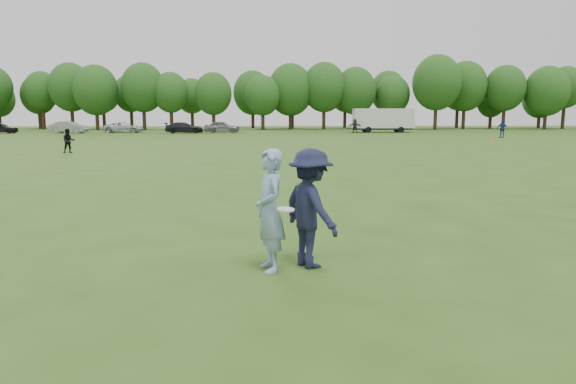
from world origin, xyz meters
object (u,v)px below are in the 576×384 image
at_px(car_c, 124,127).
at_px(player_far_a, 69,141).
at_px(defender, 310,208).
at_px(car_d, 184,128).
at_px(car_a, 0,128).
at_px(cargo_trailer, 383,119).
at_px(car_e, 222,127).
at_px(thrower, 270,211).
at_px(field_cone, 492,139).
at_px(car_b, 69,127).
at_px(player_far_d, 355,126).
at_px(player_far_b, 502,129).

bearing_deg(car_c, player_far_a, -172.30).
relative_size(defender, car_d, 0.40).
relative_size(car_a, car_c, 0.82).
distance_m(defender, cargo_trailer, 63.03).
xyz_separation_m(car_a, car_e, (28.32, 0.71, 0.08)).
xyz_separation_m(thrower, cargo_trailer, (15.49, 61.46, 0.80)).
xyz_separation_m(car_e, cargo_trailer, (21.60, 0.98, 0.99)).
relative_size(car_e, field_cone, 15.37).
distance_m(car_b, car_d, 14.93).
bearing_deg(car_a, thrower, -153.29).
relative_size(defender, field_cone, 6.46).
distance_m(car_a, field_cone, 59.02).
height_order(car_b, field_cone, car_b).
xyz_separation_m(car_a, cargo_trailer, (49.93, 1.69, 1.07)).
height_order(thrower, cargo_trailer, cargo_trailer).
relative_size(defender, car_a, 0.47).
bearing_deg(car_c, car_b, 100.27).
height_order(defender, player_far_d, defender).
distance_m(defender, car_a, 69.13).
relative_size(player_far_a, player_far_b, 0.82).
height_order(player_far_a, cargo_trailer, cargo_trailer).
bearing_deg(cargo_trailer, player_far_a, -128.17).
bearing_deg(cargo_trailer, car_c, 179.79).
bearing_deg(player_far_a, car_c, 74.39).
relative_size(player_far_b, field_cone, 6.34).
relative_size(defender, player_far_a, 1.25).
bearing_deg(cargo_trailer, player_far_d, -155.16).
xyz_separation_m(car_d, cargo_trailer, (26.43, 1.90, 1.06)).
bearing_deg(player_far_d, car_a, -171.78).
distance_m(player_far_d, cargo_trailer, 4.62).
relative_size(player_far_b, player_far_d, 1.03).
height_order(player_far_b, field_cone, player_far_b).
distance_m(player_far_d, car_d, 22.32).
bearing_deg(player_far_a, thrower, -89.01).
distance_m(car_b, car_e, 19.75).
bearing_deg(car_b, player_far_d, -84.03).
bearing_deg(cargo_trailer, player_far_b, -61.19).
relative_size(car_d, field_cone, 16.33).
xyz_separation_m(player_far_a, player_far_b, (37.25, 19.70, 0.17)).
distance_m(player_far_a, cargo_trailer, 45.79).
relative_size(player_far_b, car_b, 0.41).
relative_size(player_far_d, field_cone, 6.13).
bearing_deg(car_e, car_b, 91.48).
bearing_deg(car_a, car_b, -91.01).
bearing_deg(car_b, player_far_a, -152.52).
bearing_deg(player_far_a, car_a, 96.56).
xyz_separation_m(player_far_b, cargo_trailer, (-8.96, 16.29, 0.83)).
bearing_deg(thrower, car_b, -172.90).
distance_m(car_c, cargo_trailer, 34.73).
bearing_deg(thrower, car_a, -166.23).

